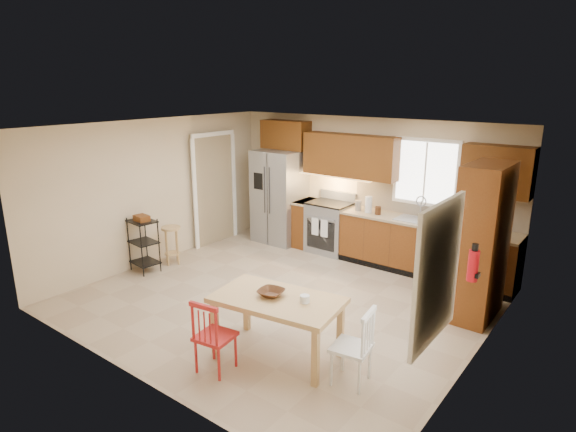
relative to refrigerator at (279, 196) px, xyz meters
The scene contains 33 objects.
floor 2.87m from the refrigerator, 51.34° to the right, with size 5.50×5.50×0.00m, color tan.
ceiling 3.15m from the refrigerator, 51.34° to the right, with size 5.50×5.00×0.02m, color silver.
wall_back 1.77m from the refrigerator, 12.44° to the left, with size 5.50×0.02×2.50m, color #CCB793.
wall_front 4.94m from the refrigerator, 69.82° to the right, with size 5.50×0.02×2.50m, color #CCB793.
wall_left 2.39m from the refrigerator, 116.29° to the right, with size 0.02×5.00×2.50m, color #CCB793.
wall_right 4.94m from the refrigerator, 25.53° to the right, with size 0.02×5.00×2.50m, color #CCB793.
refrigerator is the anchor object (origin of this frame).
range_stove 1.24m from the refrigerator, ahead, with size 0.76×0.63×0.92m, color gray.
base_cabinet_narrow 0.76m from the refrigerator, ahead, with size 0.30×0.60×0.90m, color #643412.
base_cabinet_run 3.03m from the refrigerator, ahead, with size 2.92×0.60×0.90m, color #643412.
dishwasher 3.59m from the refrigerator, ahead, with size 0.60×0.02×0.78m, color black.
backsplash 3.02m from the refrigerator, ahead, with size 2.92×0.03×0.55m, color beige.
upper_over_fridge 1.21m from the refrigerator, 90.00° to the left, with size 1.00×0.35×0.55m, color #5F310F.
upper_left_block 1.73m from the refrigerator, ahead, with size 1.80×0.35×0.75m, color #5F310F.
upper_right_block 4.06m from the refrigerator, ahead, with size 1.00×0.35×0.75m, color #5F310F.
window_back 2.92m from the refrigerator, ahead, with size 1.12×0.04×1.12m, color white.
sink 2.80m from the refrigerator, ahead, with size 0.62×0.46×0.16m, color gray.
undercab_glow 1.27m from the refrigerator, ahead, with size 1.60×0.30×0.01m, color #FFBF66.
soap_bottle 3.18m from the refrigerator, ahead, with size 0.09×0.09×0.19m, color #AC0B15.
paper_towel 1.95m from the refrigerator, ahead, with size 0.12×0.12×0.28m, color silver.
canister_steel 1.75m from the refrigerator, ahead, with size 0.11×0.11×0.18m, color gray.
canister_wood 2.15m from the refrigerator, ahead, with size 0.10×0.10×0.14m, color #4B2B14.
pantry 4.23m from the refrigerator, 12.62° to the right, with size 0.50×0.95×2.10m, color #643412.
fire_extinguisher 4.76m from the refrigerator, 24.52° to the right, with size 0.12×0.12×0.36m, color #AC0B15.
window_right 5.50m from the refrigerator, 36.79° to the right, with size 0.04×1.02×1.32m, color white.
doorway 1.28m from the refrigerator, 139.62° to the right, with size 0.04×0.95×2.10m, color #8C7A59.
dining_table 4.27m from the refrigerator, 52.10° to the right, with size 1.46×0.82×0.71m, color tan, non-canonical shape.
chair_red 4.61m from the refrigerator, 60.58° to the right, with size 0.40×0.40×0.86m, color #A51A19, non-canonical shape.
chair_white 4.86m from the refrigerator, 42.82° to the right, with size 0.40×0.40×0.86m, color silver, non-canonical shape.
table_bowl 4.18m from the refrigerator, 53.08° to the right, with size 0.30×0.30×0.07m, color #4B2B14.
table_jar 4.37m from the refrigerator, 48.06° to the right, with size 0.10×0.10×0.12m, color silver.
bar_stool 2.34m from the refrigerator, 107.83° to the right, with size 0.33×0.33×0.67m, color tan, non-canonical shape.
utility_cart 2.81m from the refrigerator, 106.78° to the right, with size 0.46×0.36×0.92m, color black, non-canonical shape.
Camera 1 is at (4.03, -5.12, 3.09)m, focal length 30.00 mm.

